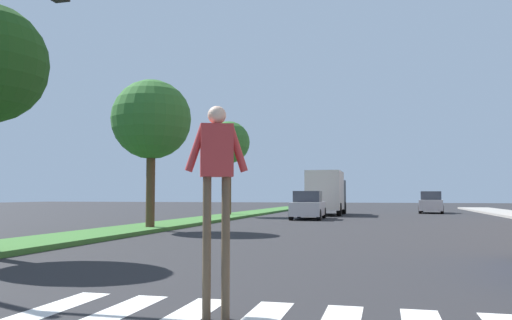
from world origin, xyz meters
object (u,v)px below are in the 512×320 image
Objects in this scene: tree_distant at (229,143)px; pedestrian_performer at (217,176)px; tree_far at (151,120)px; sedan_midblock at (308,206)px; sedan_distant at (431,203)px; traffic_light_gantry at (67,13)px; truck_box_delivery at (327,192)px.

tree_distant is 2.50× the size of pedestrian_performer.
sedan_midblock is (4.80, 11.29, -3.72)m from tree_far.
tree_far reaches higher than pedestrian_performer.
tree_distant reaches higher than sedan_midblock.
tree_distant is 17.58m from sedan_distant.
traffic_light_gantry reaches higher than pedestrian_performer.
traffic_light_gantry is (4.14, -11.89, -0.04)m from tree_far.
traffic_light_gantry is 2.58× the size of sedan_distant.
sedan_distant is 9.68m from truck_box_delivery.
sedan_distant is (5.50, 37.41, -0.87)m from pedestrian_performer.
sedan_midblock is 14.94m from sedan_distant.
sedan_distant is (8.02, 12.60, 0.02)m from sedan_midblock.
tree_distant reaches higher than traffic_light_gantry.
tree_distant is 1.42× the size of sedan_midblock.
truck_box_delivery reaches higher than sedan_midblock.
sedan_midblock is at bearing 95.78° from pedestrian_performer.
tree_far is 0.51× the size of traffic_light_gantry.
truck_box_delivery is at bearing 88.03° from traffic_light_gantry.
sedan_midblock is at bearing 66.96° from tree_far.
traffic_light_gantry is at bearing 152.81° from pedestrian_performer.
traffic_light_gantry reaches higher than sedan_midblock.
sedan_distant is (12.82, 23.89, -3.70)m from tree_far.
tree_far is 1.33× the size of sedan_distant.
tree_far is 12.82m from sedan_midblock.
sedan_midblock is 6.79m from truck_box_delivery.
pedestrian_performer is at bearing -61.58° from tree_far.
truck_box_delivery is (0.37, 6.73, 0.86)m from sedan_midblock.
truck_box_delivery is at bearing 73.99° from tree_far.
tree_distant is 7.42m from sedan_midblock.
traffic_light_gantry is 2.67× the size of sedan_midblock.
truck_box_delivery is at bearing 35.71° from tree_distant.
sedan_midblock is 0.71× the size of truck_box_delivery.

